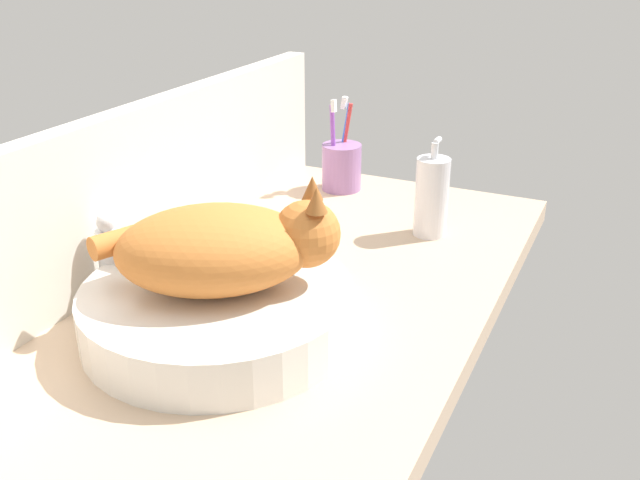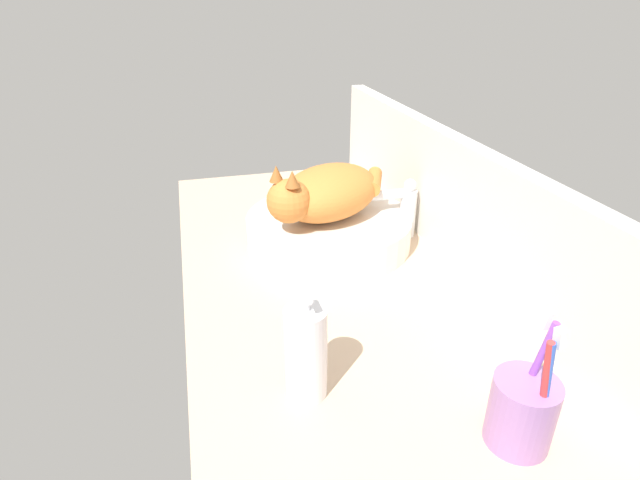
# 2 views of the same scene
# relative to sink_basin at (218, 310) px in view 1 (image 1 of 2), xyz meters

# --- Properties ---
(ground_plane) EXTENTS (1.19, 0.57, 0.04)m
(ground_plane) POSITION_rel_sink_basin_xyz_m (0.09, -0.04, -0.05)
(ground_plane) COLOR tan
(backsplash_panel) EXTENTS (1.19, 0.04, 0.25)m
(backsplash_panel) POSITION_rel_sink_basin_xyz_m (0.09, 0.23, 0.09)
(backsplash_panel) COLOR silver
(backsplash_panel) RESTS_ON ground_plane
(sink_basin) EXTENTS (0.36, 0.36, 0.07)m
(sink_basin) POSITION_rel_sink_basin_xyz_m (0.00, 0.00, 0.00)
(sink_basin) COLOR silver
(sink_basin) RESTS_ON ground_plane
(cat) EXTENTS (0.28, 0.30, 0.14)m
(cat) POSITION_rel_sink_basin_xyz_m (0.01, -0.01, 0.09)
(cat) COLOR #CC7533
(cat) RESTS_ON sink_basin
(faucet) EXTENTS (0.04, 0.12, 0.14)m
(faucet) POSITION_rel_sink_basin_xyz_m (0.01, 0.17, 0.04)
(faucet) COLOR silver
(faucet) RESTS_ON ground_plane
(soap_dispenser) EXTENTS (0.06, 0.06, 0.17)m
(soap_dispenser) POSITION_rel_sink_basin_xyz_m (0.44, -0.16, 0.04)
(soap_dispenser) COLOR silver
(soap_dispenser) RESTS_ON ground_plane
(toothbrush_cup) EXTENTS (0.08, 0.08, 0.19)m
(toothbrush_cup) POSITION_rel_sink_basin_xyz_m (0.59, 0.08, 0.02)
(toothbrush_cup) COLOR #996BA8
(toothbrush_cup) RESTS_ON ground_plane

